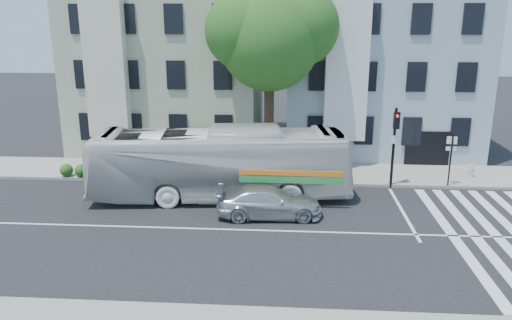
# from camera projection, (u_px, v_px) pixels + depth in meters

# --- Properties ---
(ground) EXTENTS (120.00, 120.00, 0.00)m
(ground) POSITION_uv_depth(u_px,v_px,m) (260.00, 230.00, 21.10)
(ground) COLOR black
(ground) RESTS_ON ground
(sidewalk_far) EXTENTS (80.00, 4.00, 0.15)m
(sidewalk_far) POSITION_uv_depth(u_px,v_px,m) (268.00, 172.00, 28.75)
(sidewalk_far) COLOR gray
(sidewalk_far) RESTS_ON ground
(building_left) EXTENTS (12.00, 10.00, 11.00)m
(building_left) POSITION_uv_depth(u_px,v_px,m) (172.00, 65.00, 34.43)
(building_left) COLOR #9FA88D
(building_left) RESTS_ON ground
(building_right) EXTENTS (12.00, 10.00, 11.00)m
(building_right) POSITION_uv_depth(u_px,v_px,m) (377.00, 67.00, 33.51)
(building_right) COLOR #93A6AE
(building_right) RESTS_ON ground
(street_tree) EXTENTS (7.30, 5.90, 11.10)m
(street_tree) POSITION_uv_depth(u_px,v_px,m) (271.00, 34.00, 27.32)
(street_tree) COLOR #2D2116
(street_tree) RESTS_ON ground
(bus) EXTENTS (4.37, 12.96, 3.54)m
(bus) POSITION_uv_depth(u_px,v_px,m) (220.00, 164.00, 24.49)
(bus) COLOR silver
(bus) RESTS_ON ground
(sedan) EXTENTS (2.25, 4.86, 1.37)m
(sedan) POSITION_uv_depth(u_px,v_px,m) (269.00, 202.00, 22.41)
(sedan) COLOR silver
(sedan) RESTS_ON ground
(hedge) EXTENTS (8.43, 3.00, 0.70)m
(hedge) POSITION_uv_depth(u_px,v_px,m) (141.00, 172.00, 27.46)
(hedge) COLOR #356320
(hedge) RESTS_ON sidewalk_far
(traffic_signal) EXTENTS (0.45, 0.53, 4.27)m
(traffic_signal) POSITION_uv_depth(u_px,v_px,m) (395.00, 137.00, 25.61)
(traffic_signal) COLOR black
(traffic_signal) RESTS_ON ground
(fire_hydrant) EXTENTS (0.41, 0.23, 0.72)m
(fire_hydrant) POSITION_uv_depth(u_px,v_px,m) (471.00, 170.00, 27.64)
(fire_hydrant) COLOR #B5B6B1
(fire_hydrant) RESTS_ON sidewalk_far
(far_sign_pole) EXTENTS (0.51, 0.19, 2.83)m
(far_sign_pole) POSITION_uv_depth(u_px,v_px,m) (451.00, 153.00, 25.83)
(far_sign_pole) COLOR black
(far_sign_pole) RESTS_ON sidewalk_far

